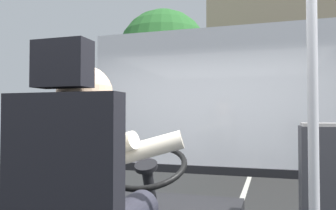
{
  "coord_description": "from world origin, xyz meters",
  "views": [
    {
      "loc": [
        0.61,
        -1.7,
        1.8
      ],
      "look_at": [
        -0.37,
        1.45,
        1.9
      ],
      "focal_mm": 35.6,
      "sensor_mm": 36.0,
      "label": 1
    }
  ],
  "objects": [
    {
      "name": "ground",
      "position": [
        0.0,
        8.8,
        -0.02
      ],
      "size": [
        18.0,
        44.0,
        0.06
      ],
      "color": "#2B2B2B"
    },
    {
      "name": "handrail_pole",
      "position": [
        0.78,
        -0.18,
        1.87
      ],
      "size": [
        0.04,
        0.04,
        2.26
      ],
      "color": "#B7B7BC",
      "rests_on": "bus_floor"
    },
    {
      "name": "bus_driver",
      "position": [
        -0.15,
        -0.39,
        1.51
      ],
      "size": [
        0.74,
        0.59,
        0.79
      ],
      "color": "#282833",
      "rests_on": "driver_seat"
    },
    {
      "name": "street_tree",
      "position": [
        -3.28,
        10.26,
        4.07
      ],
      "size": [
        3.42,
        3.42,
        5.8
      ],
      "color": "#4C3828",
      "rests_on": "ground"
    },
    {
      "name": "windshield_panel",
      "position": [
        0.0,
        1.62,
        1.79
      ],
      "size": [
        2.5,
        0.08,
        1.48
      ],
      "color": "white"
    },
    {
      "name": "fare_box",
      "position": [
        0.9,
        0.56,
        1.25
      ],
      "size": [
        0.24,
        0.27,
        1.01
      ],
      "color": "#333338",
      "rests_on": "bus_floor"
    }
  ]
}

